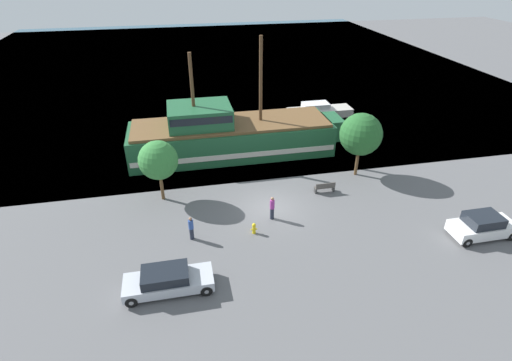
{
  "coord_description": "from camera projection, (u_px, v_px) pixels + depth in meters",
  "views": [
    {
      "loc": [
        -5.87,
        -22.92,
        15.91
      ],
      "look_at": [
        -0.7,
        2.0,
        1.2
      ],
      "focal_mm": 28.0,
      "sensor_mm": 36.0,
      "label": 1
    }
  ],
  "objects": [
    {
      "name": "tree_row_east",
      "position": [
        158.0,
        160.0,
        27.87
      ],
      "size": [
        2.78,
        2.78,
        4.59
      ],
      "color": "brown",
      "rests_on": "ground_plane"
    },
    {
      "name": "fire_hydrant",
      "position": [
        254.0,
        228.0,
        25.68
      ],
      "size": [
        0.42,
        0.25,
        0.76
      ],
      "color": "yellow",
      "rests_on": "ground_plane"
    },
    {
      "name": "moored_boat_dockside",
      "position": [
        319.0,
        111.0,
        43.94
      ],
      "size": [
        7.05,
        2.17,
        1.5
      ],
      "color": "#B7B2A8",
      "rests_on": "water_surface"
    },
    {
      "name": "pedestrian_walking_far",
      "position": [
        191.0,
        228.0,
        24.97
      ],
      "size": [
        0.32,
        0.32,
        1.65
      ],
      "color": "#232838",
      "rests_on": "ground_plane"
    },
    {
      "name": "pedestrian_walking_near",
      "position": [
        272.0,
        208.0,
        26.86
      ],
      "size": [
        0.32,
        0.32,
        1.72
      ],
      "color": "#232838",
      "rests_on": "ground_plane"
    },
    {
      "name": "pirate_ship",
      "position": [
        229.0,
        135.0,
        35.26
      ],
      "size": [
        18.96,
        5.33,
        10.09
      ],
      "color": "#1E5633",
      "rests_on": "water_surface"
    },
    {
      "name": "tree_row_mideast",
      "position": [
        361.0,
        134.0,
        30.9
      ],
      "size": [
        3.3,
        3.3,
        5.21
      ],
      "color": "brown",
      "rests_on": "ground_plane"
    },
    {
      "name": "bench_promenade_east",
      "position": [
        325.0,
        187.0,
        30.05
      ],
      "size": [
        1.53,
        0.45,
        0.85
      ],
      "color": "#4C4742",
      "rests_on": "ground_plane"
    },
    {
      "name": "ground_plane",
      "position": [
        271.0,
        208.0,
        28.43
      ],
      "size": [
        160.0,
        160.0,
        0.0
      ],
      "primitive_type": "plane",
      "color": "#5B5B5E"
    },
    {
      "name": "parked_car_curb_mid",
      "position": [
        168.0,
        280.0,
        21.23
      ],
      "size": [
        4.74,
        1.84,
        1.37
      ],
      "color": "#B7BCC6",
      "rests_on": "ground_plane"
    },
    {
      "name": "parked_car_curb_front",
      "position": [
        483.0,
        226.0,
        25.28
      ],
      "size": [
        4.09,
        1.83,
        1.57
      ],
      "color": "white",
      "rests_on": "ground_plane"
    },
    {
      "name": "water_surface",
      "position": [
        208.0,
        62.0,
        65.73
      ],
      "size": [
        80.0,
        80.0,
        0.0
      ],
      "primitive_type": "plane",
      "color": "#33566B",
      "rests_on": "ground"
    }
  ]
}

